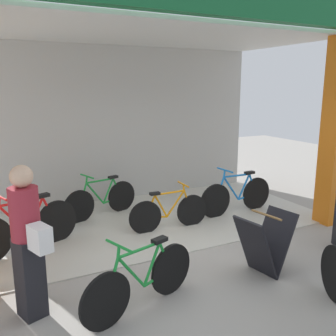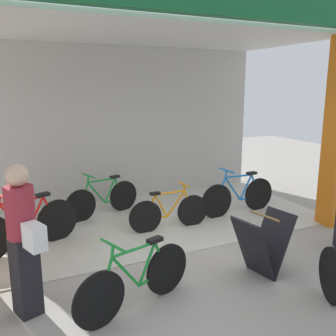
{
  "view_description": "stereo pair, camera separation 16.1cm",
  "coord_description": "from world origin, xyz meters",
  "px_view_note": "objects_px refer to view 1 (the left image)",
  "views": [
    {
      "loc": [
        -2.62,
        -4.47,
        2.44
      ],
      "look_at": [
        0.0,
        0.79,
        1.15
      ],
      "focal_mm": 39.57,
      "sensor_mm": 36.0,
      "label": 1
    },
    {
      "loc": [
        -2.48,
        -4.54,
        2.44
      ],
      "look_at": [
        0.0,
        0.79,
        1.15
      ],
      "focal_mm": 39.57,
      "sensor_mm": 36.0,
      "label": 2
    }
  ],
  "objects_px": {
    "bicycle_parked_1": "(141,281)",
    "pedestrian_0": "(28,241)",
    "bicycle_inside_2": "(237,195)",
    "bicycle_inside_3": "(25,228)",
    "bicycle_inside_0": "(102,199)",
    "bicycle_inside_1": "(169,212)",
    "sandwich_board_sign": "(265,244)"
  },
  "relations": [
    {
      "from": "bicycle_inside_3",
      "to": "pedestrian_0",
      "type": "bearing_deg",
      "value": -93.59
    },
    {
      "from": "bicycle_inside_2",
      "to": "bicycle_inside_0",
      "type": "bearing_deg",
      "value": 157.78
    },
    {
      "from": "bicycle_inside_3",
      "to": "bicycle_parked_1",
      "type": "distance_m",
      "value": 2.35
    },
    {
      "from": "pedestrian_0",
      "to": "bicycle_inside_3",
      "type": "bearing_deg",
      "value": 86.41
    },
    {
      "from": "bicycle_inside_3",
      "to": "bicycle_inside_2",
      "type": "bearing_deg",
      "value": 0.28
    },
    {
      "from": "bicycle_inside_0",
      "to": "bicycle_parked_1",
      "type": "height_order",
      "value": "bicycle_parked_1"
    },
    {
      "from": "bicycle_inside_3",
      "to": "bicycle_parked_1",
      "type": "relative_size",
      "value": 1.1
    },
    {
      "from": "pedestrian_0",
      "to": "sandwich_board_sign",
      "type": "bearing_deg",
      "value": -7.29
    },
    {
      "from": "bicycle_inside_2",
      "to": "bicycle_parked_1",
      "type": "xyz_separation_m",
      "value": [
        -2.9,
        -2.14,
        -0.02
      ]
    },
    {
      "from": "bicycle_inside_0",
      "to": "bicycle_inside_1",
      "type": "relative_size",
      "value": 1.04
    },
    {
      "from": "bicycle_inside_3",
      "to": "bicycle_inside_1",
      "type": "bearing_deg",
      "value": -3.75
    },
    {
      "from": "bicycle_inside_3",
      "to": "sandwich_board_sign",
      "type": "distance_m",
      "value": 3.47
    },
    {
      "from": "pedestrian_0",
      "to": "bicycle_inside_2",
      "type": "bearing_deg",
      "value": 23.5
    },
    {
      "from": "bicycle_inside_1",
      "to": "bicycle_inside_3",
      "type": "distance_m",
      "value": 2.33
    },
    {
      "from": "bicycle_inside_0",
      "to": "pedestrian_0",
      "type": "relative_size",
      "value": 0.9
    },
    {
      "from": "pedestrian_0",
      "to": "bicycle_inside_0",
      "type": "bearing_deg",
      "value": 59.97
    },
    {
      "from": "bicycle_inside_0",
      "to": "bicycle_inside_2",
      "type": "bearing_deg",
      "value": -22.22
    },
    {
      "from": "bicycle_inside_1",
      "to": "bicycle_inside_3",
      "type": "bearing_deg",
      "value": 176.25
    },
    {
      "from": "bicycle_inside_0",
      "to": "bicycle_parked_1",
      "type": "relative_size",
      "value": 1.01
    },
    {
      "from": "bicycle_inside_3",
      "to": "bicycle_inside_0",
      "type": "bearing_deg",
      "value": 34.48
    },
    {
      "from": "sandwich_board_sign",
      "to": "pedestrian_0",
      "type": "bearing_deg",
      "value": 172.71
    },
    {
      "from": "bicycle_parked_1",
      "to": "bicycle_inside_3",
      "type": "bearing_deg",
      "value": 115.04
    },
    {
      "from": "sandwich_board_sign",
      "to": "pedestrian_0",
      "type": "relative_size",
      "value": 0.5
    },
    {
      "from": "bicycle_inside_1",
      "to": "bicycle_inside_0",
      "type": "bearing_deg",
      "value": 126.33
    },
    {
      "from": "pedestrian_0",
      "to": "bicycle_parked_1",
      "type": "bearing_deg",
      "value": -20.17
    },
    {
      "from": "bicycle_inside_3",
      "to": "bicycle_parked_1",
      "type": "bearing_deg",
      "value": -64.96
    },
    {
      "from": "bicycle_parked_1",
      "to": "pedestrian_0",
      "type": "relative_size",
      "value": 0.9
    },
    {
      "from": "bicycle_inside_0",
      "to": "bicycle_parked_1",
      "type": "xyz_separation_m",
      "value": [
        -0.48,
        -3.13,
        0.0
      ]
    },
    {
      "from": "bicycle_inside_2",
      "to": "bicycle_parked_1",
      "type": "height_order",
      "value": "bicycle_inside_2"
    },
    {
      "from": "bicycle_inside_1",
      "to": "sandwich_board_sign",
      "type": "bearing_deg",
      "value": -77.17
    },
    {
      "from": "bicycle_inside_1",
      "to": "bicycle_parked_1",
      "type": "distance_m",
      "value": 2.38
    },
    {
      "from": "bicycle_inside_3",
      "to": "pedestrian_0",
      "type": "relative_size",
      "value": 0.99
    }
  ]
}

